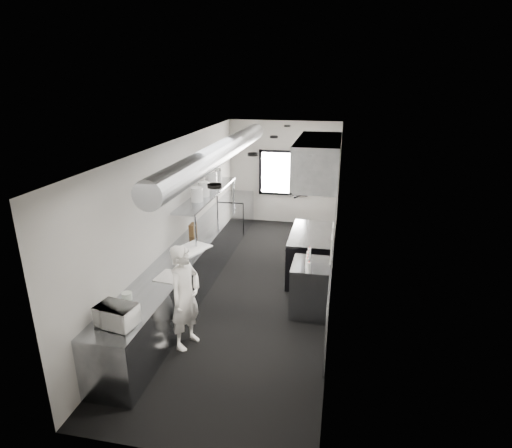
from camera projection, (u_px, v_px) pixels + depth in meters
The scene contains 35 objects.
floor at pixel (254, 286), 8.31m from camera, with size 3.00×8.00×0.01m, color black.
ceiling at pixel (253, 142), 7.38m from camera, with size 3.00×8.00×0.01m, color beige.
wall_back at pixel (284, 173), 11.54m from camera, with size 3.00×0.02×2.80m, color #B2B0A9.
wall_front at pixel (170, 345), 4.14m from camera, with size 3.00×0.02×2.80m, color #B2B0A9.
wall_left at pixel (177, 214), 8.13m from camera, with size 0.02×8.00×2.80m, color #B2B0A9.
wall_right at pixel (336, 224), 7.56m from camera, with size 0.02×8.00×2.80m, color #B2B0A9.
wall_cladding at pixel (332, 260), 8.12m from camera, with size 0.03×5.50×1.10m, color gray.
hvac_duct at pixel (221, 152), 7.97m from camera, with size 0.40×0.40×6.40m, color #9B9EA4.
service_window at pixel (283, 173), 11.51m from camera, with size 1.36×0.05×1.25m.
exhaust_hood at pixel (318, 161), 7.96m from camera, with size 0.81×2.20×0.88m.
prep_counter at pixel (188, 271), 7.91m from camera, with size 0.70×6.00×0.90m, color gray.
pass_shelf at pixel (208, 194), 8.95m from camera, with size 0.45×3.00×0.68m.
range at pixel (311, 254), 8.60m from camera, with size 0.88×1.60×0.94m.
bottle_station at pixel (311, 288), 7.29m from camera, with size 0.65×0.80×0.90m, color gray.
far_work_table at pixel (236, 212), 11.33m from camera, with size 0.70×1.20×0.90m, color gray.
notice_sheet_a at pixel (332, 237), 6.39m from camera, with size 0.02×0.28×0.38m, color white.
notice_sheet_b at pixel (331, 249), 6.08m from camera, with size 0.02×0.28×0.38m, color white.
line_cook at pixel (185, 297), 6.25m from camera, with size 0.59×0.39×1.62m, color white.
microwave at pixel (117, 315), 5.34m from camera, with size 0.46×0.35×0.28m, color white.
deli_tub_a at pixel (117, 308), 5.70m from camera, with size 0.13×0.13×0.09m, color beige.
deli_tub_b at pixel (127, 296), 5.99m from camera, with size 0.15×0.15×0.10m, color beige.
newspaper at pixel (169, 276), 6.69m from camera, with size 0.35×0.44×0.01m, color white.
small_plate at pixel (177, 263), 7.14m from camera, with size 0.17×0.17×0.01m, color silver.
pastry at pixel (177, 261), 7.13m from camera, with size 0.09×0.09×0.09m, color tan.
cutting_board at pixel (192, 248), 7.76m from camera, with size 0.48×0.64×0.02m, color white.
knife_block at pixel (193, 230), 8.39m from camera, with size 0.10×0.22×0.24m, color brown.
plate_stack_a at pixel (197, 194), 8.27m from camera, with size 0.24×0.24×0.28m, color silver.
plate_stack_b at pixel (204, 189), 8.63m from camera, with size 0.23×0.23×0.30m, color silver.
plate_stack_c at pixel (211, 180), 9.19m from camera, with size 0.26×0.26×0.37m, color silver.
plate_stack_d at pixel (217, 177), 9.62m from camera, with size 0.22×0.22×0.34m, color silver.
squeeze_bottle_a at pixel (309, 267), 6.80m from camera, with size 0.06×0.06×0.18m, color white.
squeeze_bottle_b at pixel (307, 263), 6.97m from camera, with size 0.06×0.06×0.17m, color white.
squeeze_bottle_c at pixel (308, 260), 7.10m from camera, with size 0.06×0.06×0.17m, color white.
squeeze_bottle_d at pixel (308, 256), 7.25m from camera, with size 0.06×0.06×0.17m, color white.
squeeze_bottle_e at pixel (309, 253), 7.38m from camera, with size 0.06×0.06×0.17m, color white.
Camera 1 is at (1.53, -7.28, 3.89)m, focal length 29.72 mm.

